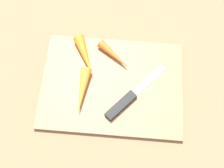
# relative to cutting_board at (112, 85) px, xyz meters

# --- Properties ---
(ground_plane) EXTENTS (1.40, 1.40, 0.00)m
(ground_plane) POSITION_rel_cutting_board_xyz_m (0.00, 0.00, -0.01)
(ground_plane) COLOR #8C6D4C
(cutting_board) EXTENTS (0.36, 0.26, 0.01)m
(cutting_board) POSITION_rel_cutting_board_xyz_m (0.00, 0.00, 0.00)
(cutting_board) COLOR #99704C
(cutting_board) RESTS_ON ground_plane
(knife) EXTENTS (0.15, 0.16, 0.01)m
(knife) POSITION_rel_cutting_board_xyz_m (0.04, -0.05, 0.01)
(knife) COLOR #B7B7BC
(knife) RESTS_ON cutting_board
(carrot_medium) EXTENTS (0.03, 0.12, 0.03)m
(carrot_medium) POSITION_rel_cutting_board_xyz_m (-0.07, -0.03, 0.02)
(carrot_medium) COLOR orange
(carrot_medium) RESTS_ON cutting_board
(carrot_longest) EXTENTS (0.08, 0.12, 0.03)m
(carrot_longest) POSITION_rel_cutting_board_xyz_m (-0.08, 0.07, 0.02)
(carrot_longest) COLOR orange
(carrot_longest) RESTS_ON cutting_board
(carrot_shortest) EXTENTS (0.09, 0.08, 0.02)m
(carrot_shortest) POSITION_rel_cutting_board_xyz_m (0.00, 0.08, 0.02)
(carrot_shortest) COLOR orange
(carrot_shortest) RESTS_ON cutting_board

